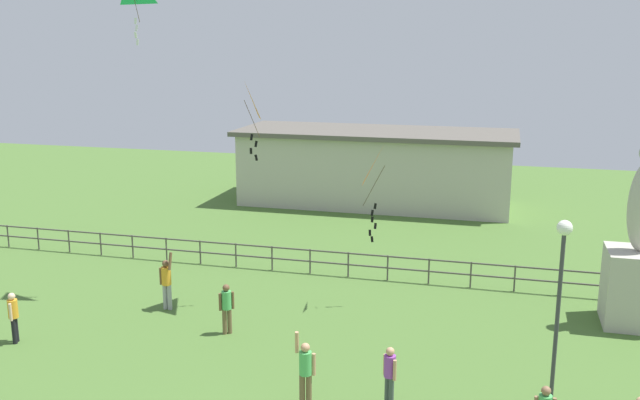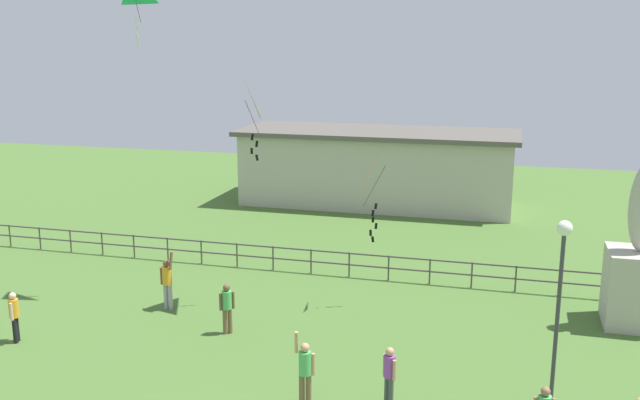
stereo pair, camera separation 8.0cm
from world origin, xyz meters
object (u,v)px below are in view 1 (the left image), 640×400
object	(u,v)px
person_0	(13,314)
person_7	(227,305)
person_5	(305,369)
kite_0	(384,170)
person_2	(166,281)
person_6	(390,373)
statue_monument	(637,270)
lamppost	(561,273)
kite_3	(245,102)

from	to	relation	value
person_0	person_7	bearing A→B (deg)	21.06
person_5	kite_0	xyz separation A→B (m)	(0.60, 6.87, 3.62)
person_5	person_7	world-z (taller)	person_5
person_0	kite_0	xyz separation A→B (m)	(9.73, 5.61, 3.70)
person_2	person_5	distance (m)	7.69
person_2	person_6	bearing A→B (deg)	-27.87
statue_monument	person_7	xyz separation A→B (m)	(-11.80, -3.92, -0.86)
person_2	kite_0	size ratio (longest dim) A/B	0.61
person_7	kite_0	world-z (taller)	kite_0
person_6	kite_0	distance (m)	7.48
person_6	lamppost	bearing A→B (deg)	16.73
person_6	kite_3	size ratio (longest dim) A/B	0.60
person_6	kite_3	xyz separation A→B (m)	(-5.62, 5.43, 5.81)
person_6	statue_monument	bearing A→B (deg)	46.89
person_2	person_5	xyz separation A→B (m)	(6.06, -4.74, -0.03)
statue_monument	lamppost	distance (m)	6.51
statue_monument	person_0	xyz separation A→B (m)	(-17.48, -6.11, -0.88)
person_7	kite_3	size ratio (longest dim) A/B	0.61
lamppost	person_6	bearing A→B (deg)	-163.27
person_7	kite_0	bearing A→B (deg)	40.24
kite_0	statue_monument	bearing A→B (deg)	3.70
person_0	kite_0	distance (m)	11.82
person_5	person_6	bearing A→B (deg)	14.67
statue_monument	person_6	distance (m)	9.44
person_6	person_7	world-z (taller)	person_7
statue_monument	kite_3	world-z (taller)	kite_3
statue_monument	person_5	size ratio (longest dim) A/B	2.97
kite_3	lamppost	bearing A→B (deg)	-24.62
person_2	kite_0	bearing A→B (deg)	17.70
person_2	kite_0	xyz separation A→B (m)	(6.67, 2.13, 3.58)
person_2	person_6	xyz separation A→B (m)	(8.00, -4.23, -0.12)
lamppost	person_5	world-z (taller)	lamppost
statue_monument	person_6	size ratio (longest dim) A/B	3.72
person_6	kite_3	distance (m)	9.74
kite_0	kite_3	bearing A→B (deg)	-167.72
person_7	person_5	bearing A→B (deg)	-45.03
person_6	person_7	bearing A→B (deg)	151.35
lamppost	person_7	bearing A→B (deg)	168.80
lamppost	kite_0	distance (m)	7.40
person_6	person_7	size ratio (longest dim) A/B	0.98
lamppost	person_2	bearing A→B (deg)	165.22
person_0	person_6	size ratio (longest dim) A/B	1.00
statue_monument	person_7	world-z (taller)	statue_monument
person_2	person_7	size ratio (longest dim) A/B	1.27
lamppost	person_7	world-z (taller)	lamppost
person_7	kite_0	size ratio (longest dim) A/B	0.48
person_5	person_6	xyz separation A→B (m)	(1.94, 0.51, -0.08)
kite_3	person_2	bearing A→B (deg)	-153.35
person_5	person_2	bearing A→B (deg)	142.00
person_2	person_6	size ratio (longest dim) A/B	1.30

